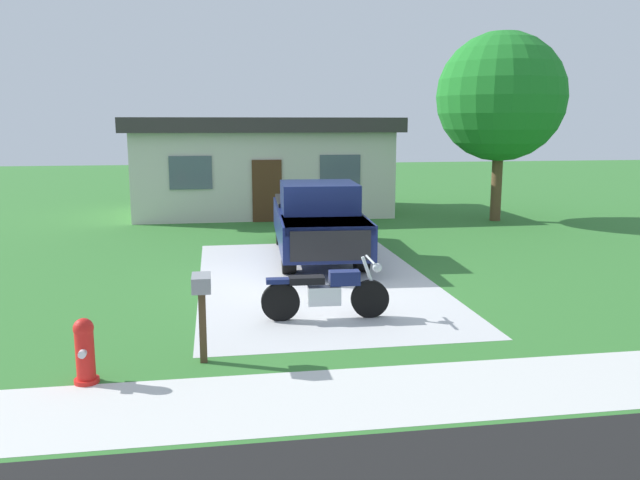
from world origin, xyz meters
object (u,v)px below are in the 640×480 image
motorcycle (327,292)px  fire_hydrant (85,351)px  shade_tree (501,97)px  neighbor_house (261,164)px  pickup_truck (317,219)px  mailbox (202,295)px

motorcycle → fire_hydrant: bearing=-147.8°
shade_tree → neighbor_house: (-7.79, 3.50, -2.38)m
motorcycle → fire_hydrant: motorcycle is taller
shade_tree → pickup_truck: bearing=-144.7°
pickup_truck → fire_hydrant: (-4.23, -7.56, -0.53)m
mailbox → pickup_truck: bearing=68.8°
motorcycle → mailbox: mailbox is taller
motorcycle → pickup_truck: 5.39m
motorcycle → mailbox: size_ratio=1.76×
mailbox → neighbor_house: neighbor_house is taller
motorcycle → neighbor_house: bearing=90.4°
motorcycle → pickup_truck: bearing=82.8°
motorcycle → shade_tree: (7.69, 10.29, 3.70)m
fire_hydrant → neighbor_house: neighbor_house is taller
pickup_truck → motorcycle: bearing=-97.2°
fire_hydrant → shade_tree: 17.25m
fire_hydrant → shade_tree: bearing=48.1°
motorcycle → shade_tree: size_ratio=0.35×
shade_tree → neighbor_house: bearing=155.8°
pickup_truck → shade_tree: bearing=35.3°
motorcycle → neighbor_house: (-0.10, 13.79, 1.32)m
fire_hydrant → mailbox: bearing=18.9°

